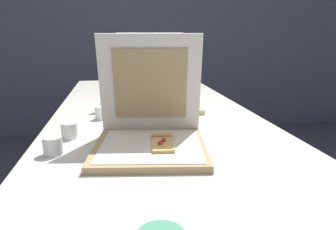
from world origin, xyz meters
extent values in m
cube|color=slate|center=(0.00, 2.99, 1.30)|extent=(10.00, 0.10, 2.60)
cube|color=silver|center=(0.00, 0.68, 0.73)|extent=(0.92, 2.48, 0.03)
cylinder|color=gray|center=(-0.39, 1.85, 0.36)|extent=(0.04, 0.04, 0.71)
cylinder|color=gray|center=(0.39, 1.85, 0.36)|extent=(0.04, 0.04, 0.71)
cube|color=tan|center=(-0.07, 0.27, 0.75)|extent=(0.39, 0.39, 0.02)
cube|color=silver|center=(-0.07, 0.27, 0.76)|extent=(0.35, 0.35, 0.00)
cube|color=white|center=(-0.06, 0.41, 0.93)|extent=(0.35, 0.12, 0.34)
cube|color=tan|center=(-0.06, 0.41, 0.93)|extent=(0.25, 0.08, 0.24)
cube|color=#E0B266|center=(-0.04, 0.26, 0.77)|extent=(0.08, 0.14, 0.01)
cube|color=tan|center=(-0.03, 0.32, 0.77)|extent=(0.07, 0.03, 0.02)
sphere|color=red|center=(-0.03, 0.27, 0.78)|extent=(0.02, 0.02, 0.02)
sphere|color=red|center=(-0.05, 0.24, 0.78)|extent=(0.02, 0.02, 0.02)
cube|color=tan|center=(0.03, 0.85, 0.75)|extent=(0.39, 0.39, 0.02)
cube|color=silver|center=(0.03, 0.85, 0.76)|extent=(0.34, 0.34, 0.00)
cube|color=white|center=(0.01, 1.00, 0.94)|extent=(0.35, 0.09, 0.35)
cube|color=tan|center=(0.01, 1.00, 0.94)|extent=(0.25, 0.06, 0.25)
cube|color=#EAC156|center=(0.04, 0.80, 0.77)|extent=(0.10, 0.12, 0.01)
cube|color=tan|center=(0.02, 0.85, 0.77)|extent=(0.07, 0.05, 0.02)
sphere|color=red|center=(0.06, 0.79, 0.78)|extent=(0.02, 0.02, 0.02)
sphere|color=red|center=(0.03, 0.80, 0.78)|extent=(0.02, 0.02, 0.02)
cylinder|color=white|center=(-0.24, 0.71, 0.77)|extent=(0.06, 0.06, 0.06)
cylinder|color=white|center=(-0.21, 1.03, 0.77)|extent=(0.06, 0.06, 0.06)
cylinder|color=white|center=(-0.37, 0.30, 0.77)|extent=(0.06, 0.06, 0.06)
cylinder|color=white|center=(-0.34, 0.46, 0.77)|extent=(0.06, 0.06, 0.06)
camera|label=1|loc=(-0.17, -0.68, 1.10)|focal=34.40mm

